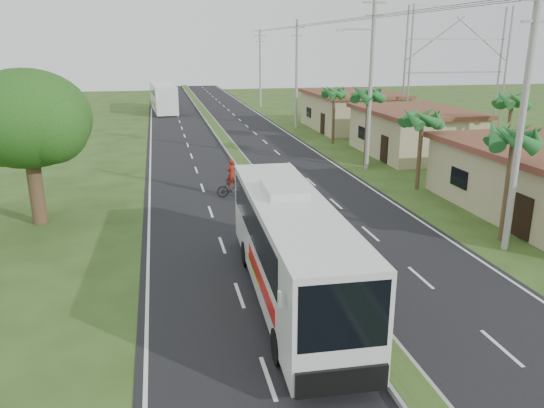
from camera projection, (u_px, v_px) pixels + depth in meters
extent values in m
plane|color=#2B4318|center=(333.00, 286.00, 19.53)|extent=(180.00, 180.00, 0.00)
cube|color=black|center=(245.00, 168.00, 38.24)|extent=(14.00, 160.00, 0.02)
cube|color=gray|center=(245.00, 167.00, 38.22)|extent=(1.20, 160.00, 0.17)
cube|color=#2B4318|center=(245.00, 165.00, 38.19)|extent=(0.95, 160.00, 0.02)
cube|color=silver|center=(150.00, 172.00, 36.89)|extent=(0.12, 160.00, 0.01)
cube|color=silver|center=(333.00, 164.00, 39.59)|extent=(0.12, 160.00, 0.01)
cube|color=tan|center=(413.00, 134.00, 42.45)|extent=(7.00, 10.00, 3.35)
cube|color=brown|center=(415.00, 111.00, 41.92)|extent=(7.60, 10.60, 0.32)
cube|color=tan|center=(352.00, 112.00, 55.53)|extent=(8.00, 11.00, 3.50)
cube|color=brown|center=(352.00, 93.00, 54.98)|extent=(8.60, 11.60, 0.32)
cylinder|color=#473321|center=(507.00, 187.00, 23.43)|extent=(0.26, 0.26, 5.00)
cylinder|color=#473321|center=(420.00, 152.00, 31.99)|extent=(0.26, 0.26, 4.60)
cylinder|color=#473321|center=(367.00, 129.00, 38.30)|extent=(0.26, 0.26, 5.40)
cylinder|color=#473321|center=(333.00, 117.00, 46.91)|extent=(0.26, 0.26, 4.80)
cylinder|color=#473321|center=(508.00, 135.00, 36.34)|extent=(0.26, 0.26, 5.20)
cylinder|color=#473321|center=(35.00, 184.00, 25.89)|extent=(0.70, 0.70, 4.00)
ellipsoid|color=#1D4713|center=(27.00, 119.00, 24.96)|extent=(6.00, 6.00, 4.68)
sphere|color=#1D4713|center=(1.00, 128.00, 25.57)|extent=(3.80, 3.80, 3.80)
sphere|color=#1D4713|center=(51.00, 127.00, 24.35)|extent=(3.40, 3.40, 3.40)
cylinder|color=gray|center=(521.00, 123.00, 21.52)|extent=(0.28, 0.28, 11.00)
cube|color=gray|center=(535.00, 22.00, 20.40)|extent=(1.20, 0.10, 0.10)
cylinder|color=gray|center=(371.00, 83.00, 36.35)|extent=(0.28, 0.28, 12.00)
cube|color=gray|center=(375.00, 2.00, 34.85)|extent=(1.60, 0.12, 0.12)
cube|color=gray|center=(374.00, 15.00, 35.08)|extent=(1.20, 0.10, 0.10)
cube|color=gray|center=(356.00, 29.00, 35.10)|extent=(2.40, 0.10, 0.10)
cylinder|color=gray|center=(297.00, 75.00, 55.21)|extent=(0.28, 0.28, 11.00)
cube|color=gray|center=(297.00, 27.00, 53.85)|extent=(1.60, 0.12, 0.12)
cube|color=gray|center=(297.00, 36.00, 54.08)|extent=(1.20, 0.10, 0.10)
cylinder|color=gray|center=(260.00, 69.00, 74.00)|extent=(0.28, 0.28, 10.50)
cube|color=gray|center=(260.00, 36.00, 72.71)|extent=(1.60, 0.12, 0.12)
cube|color=gray|center=(260.00, 42.00, 72.94)|extent=(1.20, 0.10, 0.10)
cylinder|color=gray|center=(409.00, 73.00, 48.83)|extent=(0.18, 0.18, 12.00)
cylinder|color=gray|center=(505.00, 72.00, 50.84)|extent=(0.18, 0.18, 12.00)
cylinder|color=gray|center=(404.00, 73.00, 49.76)|extent=(0.18, 0.18, 12.00)
cylinder|color=gray|center=(499.00, 72.00, 51.78)|extent=(0.18, 0.18, 12.00)
cube|color=gray|center=(455.00, 72.00, 50.30)|extent=(10.00, 0.14, 0.14)
cube|color=gray|center=(459.00, 39.00, 49.44)|extent=(10.00, 0.14, 0.14)
cube|color=gray|center=(462.00, 5.00, 48.57)|extent=(10.00, 0.14, 0.14)
cube|color=silver|center=(291.00, 246.00, 18.01)|extent=(2.88, 11.91, 3.11)
cube|color=black|center=(287.00, 221.00, 18.37)|extent=(2.84, 9.55, 1.24)
cube|color=black|center=(343.00, 316.00, 12.35)|extent=(2.22, 0.22, 1.74)
cube|color=#B6110F|center=(298.00, 277.00, 17.07)|extent=(2.69, 5.21, 0.54)
cube|color=yellow|center=(289.00, 266.00, 18.54)|extent=(2.62, 3.04, 0.25)
cube|color=silver|center=(284.00, 189.00, 18.64)|extent=(1.46, 2.41, 0.28)
cylinder|color=black|center=(279.00, 346.00, 14.72)|extent=(0.35, 1.04, 1.03)
cylinder|color=black|center=(356.00, 339.00, 15.10)|extent=(0.35, 1.04, 1.03)
cylinder|color=black|center=(247.00, 254.00, 21.22)|extent=(0.35, 1.04, 1.03)
cylinder|color=black|center=(301.00, 250.00, 21.60)|extent=(0.35, 1.04, 1.03)
cube|color=white|center=(163.00, 97.00, 69.73)|extent=(3.44, 12.45, 3.42)
cube|color=black|center=(162.00, 89.00, 69.92)|extent=(3.29, 9.25, 1.16)
cube|color=orange|center=(164.00, 103.00, 68.93)|extent=(3.09, 6.04, 0.37)
cylinder|color=black|center=(158.00, 112.00, 65.13)|extent=(0.38, 1.05, 1.03)
cylinder|color=black|center=(177.00, 112.00, 65.74)|extent=(0.38, 1.05, 1.03)
cylinder|color=black|center=(153.00, 104.00, 74.00)|extent=(0.38, 1.05, 1.03)
cylinder|color=black|center=(170.00, 104.00, 74.61)|extent=(0.38, 1.05, 1.03)
imported|color=black|center=(232.00, 189.00, 30.75)|extent=(1.79, 0.63, 1.06)
imported|color=maroon|center=(232.00, 174.00, 30.50)|extent=(0.65, 0.46, 1.71)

